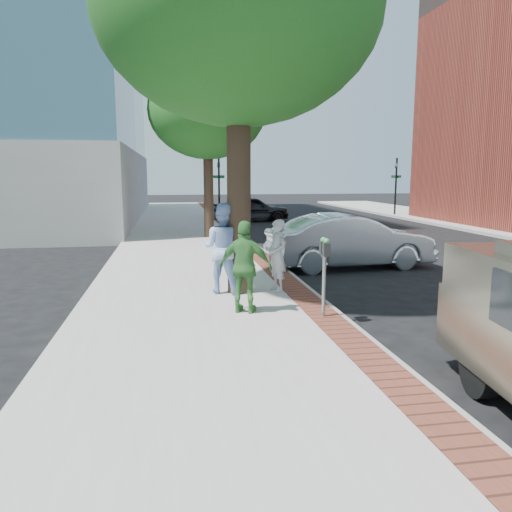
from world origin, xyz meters
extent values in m
plane|color=black|center=(0.00, 0.00, 0.00)|extent=(120.00, 120.00, 0.00)
cube|color=#9E9991|center=(-1.50, 8.00, 0.07)|extent=(5.00, 60.00, 0.15)
cube|color=brown|center=(0.70, 8.00, 0.15)|extent=(0.60, 60.00, 0.01)
cube|color=gray|center=(1.05, 8.00, 0.07)|extent=(0.10, 60.00, 0.15)
cylinder|color=black|center=(0.90, 22.00, 1.90)|extent=(0.12, 0.12, 3.80)
imported|color=black|center=(0.90, 22.00, 3.00)|extent=(0.18, 0.15, 0.90)
cube|color=#1E7238|center=(0.90, 22.00, 2.60)|extent=(0.70, 0.03, 0.18)
cylinder|color=black|center=(12.50, 22.00, 1.90)|extent=(0.12, 0.12, 3.80)
imported|color=black|center=(12.50, 22.00, 3.00)|extent=(0.18, 0.15, 0.90)
cube|color=#1E7238|center=(12.50, 22.00, 2.60)|extent=(0.70, 0.03, 0.18)
cylinder|color=black|center=(-0.60, 1.90, 2.35)|extent=(0.52, 0.52, 4.40)
ellipsoid|color=#1C4E16|center=(-0.60, 1.90, 6.20)|extent=(6.00, 6.00, 4.92)
cylinder|color=black|center=(-0.50, 12.00, 2.08)|extent=(0.40, 0.40, 3.85)
ellipsoid|color=#1C4E16|center=(-0.50, 12.00, 5.32)|extent=(4.80, 4.80, 3.94)
cylinder|color=gray|center=(0.66, -0.33, 0.72)|extent=(0.07, 0.07, 1.15)
cube|color=#2D3030|center=(0.66, -0.42, 1.42)|extent=(0.12, 0.14, 0.24)
cube|color=#2D3030|center=(0.66, -0.24, 1.42)|extent=(0.12, 0.14, 0.24)
sphere|color=#3F8C4C|center=(0.66, -0.42, 1.57)|extent=(0.11, 0.11, 0.11)
sphere|color=#3F8C4C|center=(0.66, -0.24, 1.57)|extent=(0.11, 0.11, 0.11)
imported|color=#AFAFB4|center=(0.25, 1.86, 0.96)|extent=(0.55, 0.68, 1.62)
imported|color=#99B5ED|center=(-0.94, 1.92, 1.15)|extent=(1.22, 1.14, 1.99)
imported|color=#3E823B|center=(-0.71, 0.22, 1.03)|extent=(1.11, 0.80, 1.75)
imported|color=silver|center=(3.13, 5.00, 0.80)|extent=(4.96, 2.05, 1.60)
imported|color=black|center=(2.59, 20.14, 0.75)|extent=(4.58, 2.23, 1.50)
cylinder|color=black|center=(1.68, -3.58, 0.35)|extent=(0.32, 0.72, 0.70)
cube|color=black|center=(2.69, -2.60, 1.15)|extent=(1.74, 0.22, 0.44)
camera|label=1|loc=(-2.07, -8.91, 2.75)|focal=35.00mm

